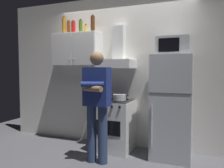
% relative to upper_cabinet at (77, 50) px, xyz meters
% --- Properties ---
extents(ground_plane, '(7.00, 7.00, 0.00)m').
position_rel_upper_cabinet_xyz_m(ground_plane, '(0.85, -0.37, -1.75)').
color(ground_plane, '#4C4C51').
extents(back_wall_tiled, '(4.80, 0.10, 2.70)m').
position_rel_upper_cabinet_xyz_m(back_wall_tiled, '(0.85, 0.23, -0.40)').
color(back_wall_tiled, silver).
rests_on(back_wall_tiled, ground_plane).
extents(upper_cabinet, '(0.90, 0.37, 0.60)m').
position_rel_upper_cabinet_xyz_m(upper_cabinet, '(0.00, 0.00, 0.00)').
color(upper_cabinet, silver).
extents(stove_oven, '(0.60, 0.62, 0.87)m').
position_rel_upper_cabinet_xyz_m(stove_oven, '(0.80, -0.13, -1.32)').
color(stove_oven, white).
rests_on(stove_oven, ground_plane).
extents(range_hood, '(0.60, 0.44, 0.75)m').
position_rel_upper_cabinet_xyz_m(range_hood, '(0.80, 0.00, -0.15)').
color(range_hood, white).
extents(refrigerator, '(0.60, 0.62, 1.60)m').
position_rel_upper_cabinet_xyz_m(refrigerator, '(1.75, -0.12, -0.95)').
color(refrigerator, silver).
rests_on(refrigerator, ground_plane).
extents(microwave, '(0.48, 0.37, 0.28)m').
position_rel_upper_cabinet_xyz_m(microwave, '(1.75, -0.11, -0.01)').
color(microwave, '#B7BABF').
rests_on(microwave, refrigerator).
extents(person_standing, '(0.38, 0.33, 1.64)m').
position_rel_upper_cabinet_xyz_m(person_standing, '(0.75, -0.73, -0.85)').
color(person_standing, navy).
rests_on(person_standing, ground_plane).
extents(cooking_pot, '(0.32, 0.22, 0.10)m').
position_rel_upper_cabinet_xyz_m(cooking_pot, '(0.93, -0.24, -0.83)').
color(cooking_pot, '#B7BABF').
rests_on(cooking_pot, stove_oven).
extents(bottle_spice_jar, '(0.06, 0.06, 0.15)m').
position_rel_upper_cabinet_xyz_m(bottle_spice_jar, '(0.21, -0.03, 0.37)').
color(bottle_spice_jar, gold).
rests_on(bottle_spice_jar, upper_cabinet).
extents(bottle_olive_oil, '(0.07, 0.07, 0.25)m').
position_rel_upper_cabinet_xyz_m(bottle_olive_oil, '(0.10, -0.02, 0.42)').
color(bottle_olive_oil, '#4C6B19').
rests_on(bottle_olive_oil, upper_cabinet).
extents(bottle_beer_brown, '(0.06, 0.06, 0.26)m').
position_rel_upper_cabinet_xyz_m(bottle_beer_brown, '(-0.19, 0.03, 0.42)').
color(bottle_beer_brown, brown).
rests_on(bottle_beer_brown, upper_cabinet).
extents(bottle_liquor_amber, '(0.08, 0.08, 0.33)m').
position_rel_upper_cabinet_xyz_m(bottle_liquor_amber, '(-0.27, 0.01, 0.46)').
color(bottle_liquor_amber, '#B7721E').
rests_on(bottle_liquor_amber, upper_cabinet).
extents(bottle_soda_red, '(0.08, 0.08, 0.24)m').
position_rel_upper_cabinet_xyz_m(bottle_soda_red, '(-0.07, 0.00, 0.41)').
color(bottle_soda_red, red).
rests_on(bottle_soda_red, upper_cabinet).
extents(bottle_rum_dark, '(0.08, 0.08, 0.31)m').
position_rel_upper_cabinet_xyz_m(bottle_rum_dark, '(0.33, 0.01, 0.45)').
color(bottle_rum_dark, '#47230F').
rests_on(bottle_rum_dark, upper_cabinet).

